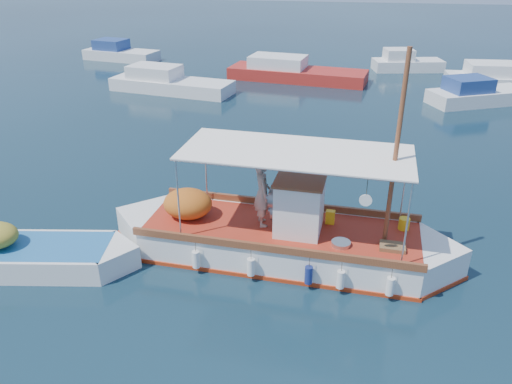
# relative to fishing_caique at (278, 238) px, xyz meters

# --- Properties ---
(ground) EXTENTS (160.00, 160.00, 0.00)m
(ground) POSITION_rel_fishing_caique_xyz_m (-0.22, 0.55, -0.58)
(ground) COLOR black
(ground) RESTS_ON ground
(fishing_caique) EXTENTS (10.61, 3.41, 6.48)m
(fishing_caique) POSITION_rel_fishing_caique_xyz_m (0.00, 0.00, 0.00)
(fishing_caique) COLOR white
(fishing_caique) RESTS_ON ground
(dinghy) EXTENTS (6.45, 2.56, 1.59)m
(dinghy) POSITION_rel_fishing_caique_xyz_m (-7.08, -1.91, -0.24)
(dinghy) COLOR white
(dinghy) RESTS_ON ground
(bg_boat_nw) EXTENTS (8.23, 3.74, 1.80)m
(bg_boat_nw) POSITION_rel_fishing_caique_xyz_m (-9.60, 17.77, -0.09)
(bg_boat_nw) COLOR silver
(bg_boat_nw) RESTS_ON ground
(bg_boat_n) EXTENTS (9.84, 4.17, 1.80)m
(bg_boat_n) POSITION_rel_fishing_caique_xyz_m (-2.02, 22.31, -0.09)
(bg_boat_n) COLOR #A8231C
(bg_boat_n) RESTS_ON ground
(bg_boat_ne) EXTENTS (6.37, 4.54, 1.80)m
(bg_boat_ne) POSITION_rel_fishing_caique_xyz_m (9.36, 18.33, -0.09)
(bg_boat_ne) COLOR silver
(bg_boat_ne) RESTS_ON ground
(bg_boat_e) EXTENTS (7.75, 3.07, 1.80)m
(bg_boat_e) POSITION_rel_fishing_caique_xyz_m (11.94, 22.67, -0.09)
(bg_boat_e) COLOR silver
(bg_boat_e) RESTS_ON ground
(bg_boat_far_w) EXTENTS (6.44, 3.40, 1.80)m
(bg_boat_far_w) POSITION_rel_fishing_caique_xyz_m (-17.00, 26.86, -0.09)
(bg_boat_far_w) COLOR silver
(bg_boat_far_w) RESTS_ON ground
(bg_boat_far_n) EXTENTS (5.40, 3.01, 1.80)m
(bg_boat_far_n) POSITION_rel_fishing_caique_xyz_m (6.01, 26.83, -0.09)
(bg_boat_far_n) COLOR silver
(bg_boat_far_n) RESTS_ON ground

